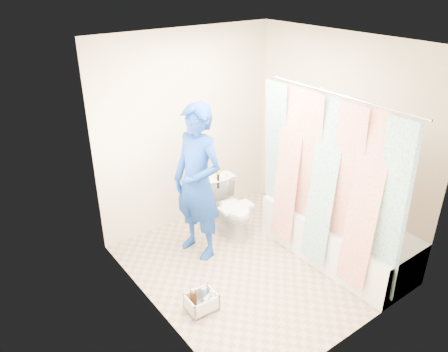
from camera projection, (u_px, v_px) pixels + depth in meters
floor at (254, 264)px, 4.86m from camera, size 2.60×2.60×0.00m
ceiling at (262, 42)px, 3.81m from camera, size 2.40×2.60×0.02m
wall_back at (188, 131)px, 5.27m from camera, size 2.40×0.02×2.40m
wall_front at (367, 223)px, 3.40m from camera, size 2.40×0.02×2.40m
wall_left at (150, 202)px, 3.69m from camera, size 0.02×2.60×2.40m
wall_right at (338, 140)px, 4.98m from camera, size 0.02×2.60×2.40m
bathtub at (337, 236)px, 4.89m from camera, size 0.70×1.75×0.50m
curtain_rod at (334, 94)px, 3.98m from camera, size 0.02×1.90×0.02m
shower_curtain at (324, 184)px, 4.38m from camera, size 0.06×1.75×1.80m
toilet at (231, 208)px, 5.32m from camera, size 0.43×0.69×0.68m
tank_lid at (236, 207)px, 5.21m from camera, size 0.43×0.21×0.03m
tank_internals at (220, 179)px, 5.29m from camera, size 0.17×0.05×0.22m
plumber at (198, 183)px, 4.71m from camera, size 0.55×0.72×1.77m
cleaning_caddy at (202, 302)px, 4.21m from camera, size 0.30×0.24×0.22m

